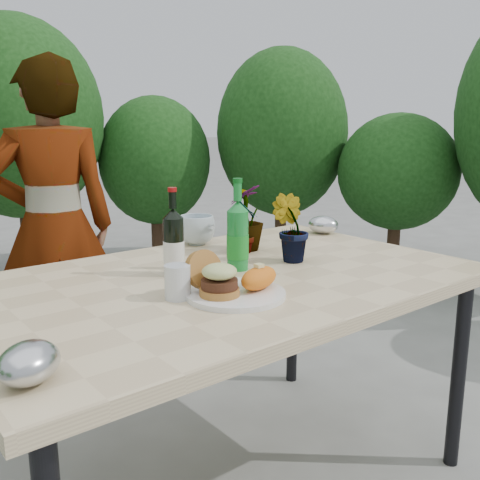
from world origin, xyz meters
TOP-DOWN VIEW (x-y plane):
  - patio_table at (0.00, 0.00)m, footprint 1.60×1.00m
  - shrub_hedge at (0.07, 1.64)m, footprint 6.86×5.02m
  - dinner_plate at (-0.10, -0.18)m, footprint 0.28×0.28m
  - burger_stack at (-0.15, -0.17)m, footprint 0.11×0.16m
  - sweet_potato at (-0.03, -0.20)m, footprint 0.17×0.12m
  - grilled_veg at (-0.08, -0.09)m, footprint 0.08×0.05m
  - wine_bottle at (-0.11, 0.11)m, footprint 0.07×0.07m
  - sparkling_water at (0.08, 0.04)m, footprint 0.07×0.07m
  - plastic_cup at (-0.23, -0.10)m, footprint 0.07×0.07m
  - seedling_left at (0.25, 0.20)m, footprint 0.11×0.13m
  - seedling_mid at (0.29, 0.01)m, footprint 0.15×0.16m
  - seedling_right at (0.28, 0.24)m, footprint 0.19×0.19m
  - blue_bowl at (0.19, 0.43)m, footprint 0.18×0.18m
  - foil_packet_left at (-0.71, -0.34)m, footprint 0.17×0.17m
  - foil_packet_right at (0.74, 0.26)m, footprint 0.16×0.17m
  - person at (-0.14, 1.10)m, footprint 0.63×0.50m

SIDE VIEW (x-z plane):
  - patio_table at x=0.00m, z-range 0.32..1.07m
  - person at x=-0.14m, z-range 0.00..1.51m
  - dinner_plate at x=-0.10m, z-range 0.75..0.76m
  - grilled_veg at x=-0.08m, z-range 0.76..0.79m
  - foil_packet_left at x=-0.71m, z-range 0.75..0.83m
  - foil_packet_right at x=0.74m, z-range 0.75..0.83m
  - sweet_potato at x=-0.03m, z-range 0.77..0.83m
  - plastic_cup at x=-0.23m, z-range 0.75..0.84m
  - blue_bowl at x=0.19m, z-range 0.75..0.87m
  - burger_stack at x=-0.15m, z-range 0.75..0.87m
  - wine_bottle at x=-0.11m, z-range 0.71..0.99m
  - seedling_left at x=0.25m, z-range 0.75..0.96m
  - sparkling_water at x=0.08m, z-range 0.71..1.01m
  - seedling_mid at x=0.29m, z-range 0.75..0.98m
  - seedling_right at x=0.28m, z-range 0.75..1.00m
  - shrub_hedge at x=0.07m, z-range 0.00..2.32m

